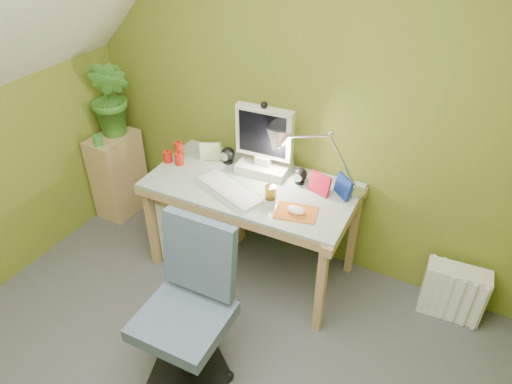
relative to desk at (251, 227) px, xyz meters
The scene contains 19 objects.
wall_back 0.93m from the desk, 66.53° to the left, with size 3.20×0.01×2.40m, color olive.
desk is the anchor object (origin of this frame).
monitor 0.66m from the desk, 90.00° to the left, with size 0.41×0.23×0.56m, color beige, non-canonical shape.
speaker_left 0.52m from the desk, 149.35° to the left, with size 0.10×0.10×0.12m, color black, non-canonical shape.
speaker_right 0.52m from the desk, 30.65° to the left, with size 0.09×0.09×0.11m, color black, non-canonical shape.
keyboard 0.40m from the desk, 119.74° to the right, with size 0.47×0.15×0.02m, color white.
mousepad 0.54m from the desk, 20.22° to the right, with size 0.25×0.17×0.01m, color #B85B1C.
mouse 0.55m from the desk, 20.22° to the right, with size 0.11×0.07×0.04m, color white.
amber_tumbler 0.45m from the desk, 23.96° to the right, with size 0.07×0.07×0.09m, color #8D6214.
candle_cluster 0.73m from the desk, behind, with size 0.16×0.14×0.12m, color red, non-canonical shape.
photo_frame_red 0.61m from the desk, 15.95° to the left, with size 0.15×0.02×0.13m, color red.
photo_frame_blue 0.72m from the desk, 15.95° to the left, with size 0.15×0.02×0.13m, color navy.
photo_frame_green 0.60m from the desk, 160.71° to the left, with size 0.14×0.02×0.12m, color #BACB8B.
desk_lamp 0.82m from the desk, 21.80° to the left, with size 0.57×0.24×0.61m, color silver, non-canonical shape.
side_ledge 1.29m from the desk, behind, with size 0.26×0.39×0.69m, color tan.
potted_plant 1.42m from the desk, behind, with size 0.34×0.27×0.61m, color #3C7D29.
green_cup 1.32m from the desk, behind, with size 0.07×0.07×0.08m, color #388638.
task_chair 0.96m from the desk, 83.13° to the right, with size 0.51×0.51×0.92m, color #445570, non-canonical shape.
radiator 1.36m from the desk, ahead, with size 0.38×0.15×0.38m, color silver.
Camera 1 is at (1.07, -0.96, 2.40)m, focal length 33.00 mm.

